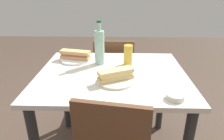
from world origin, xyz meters
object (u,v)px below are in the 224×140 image
(baguette_sandwich_far, at_px, (75,55))
(knife_far, at_px, (77,56))
(plate_near, at_px, (116,81))
(knife_near, at_px, (111,76))
(water_bottle, at_px, (99,47))
(olive_bowl, at_px, (175,96))
(plate_far, at_px, (76,60))
(baguette_sandwich_near, at_px, (116,75))
(beer_glass, at_px, (128,55))
(dining_table, at_px, (112,88))
(chair_far, at_px, (114,73))

(baguette_sandwich_far, bearing_deg, knife_far, 89.56)
(plate_near, xyz_separation_m, knife_near, (-0.03, 0.04, 0.01))
(knife_near, distance_m, water_bottle, 0.31)
(knife_far, bearing_deg, olive_bowl, -43.48)
(knife_near, xyz_separation_m, water_bottle, (-0.09, 0.27, 0.12))
(plate_far, relative_size, olive_bowl, 2.42)
(plate_far, relative_size, knife_far, 1.32)
(baguette_sandwich_near, bearing_deg, olive_bowl, -31.36)
(plate_near, distance_m, beer_glass, 0.32)
(beer_glass, bearing_deg, knife_far, 163.17)
(plate_far, bearing_deg, dining_table, -37.55)
(dining_table, relative_size, water_bottle, 3.11)
(knife_near, relative_size, baguette_sandwich_far, 0.57)
(baguette_sandwich_near, distance_m, knife_far, 0.53)
(baguette_sandwich_near, distance_m, knife_near, 0.06)
(chair_far, bearing_deg, water_bottle, -102.49)
(beer_glass, xyz_separation_m, olive_bowl, (0.24, -0.49, -0.06))
(knife_far, bearing_deg, plate_far, -90.44)
(dining_table, bearing_deg, water_bottle, 119.97)
(chair_far, xyz_separation_m, plate_near, (0.03, -0.76, 0.29))
(chair_far, height_order, baguette_sandwich_far, same)
(knife_near, height_order, baguette_sandwich_far, baguette_sandwich_far)
(dining_table, distance_m, beer_glass, 0.28)
(dining_table, xyz_separation_m, olive_bowl, (0.35, -0.34, 0.14))
(baguette_sandwich_far, distance_m, water_bottle, 0.23)
(dining_table, xyz_separation_m, baguette_sandwich_far, (-0.30, 0.23, 0.17))
(chair_far, relative_size, plate_near, 3.55)
(knife_far, bearing_deg, beer_glass, -16.83)
(plate_far, relative_size, beer_glass, 1.56)
(baguette_sandwich_far, bearing_deg, chair_far, 52.47)
(beer_glass, bearing_deg, plate_far, 169.85)
(plate_near, height_order, knife_far, knife_far)
(knife_near, bearing_deg, beer_glass, 64.56)
(chair_far, distance_m, plate_far, 0.57)
(plate_near, distance_m, knife_far, 0.53)
(plate_near, xyz_separation_m, knife_far, (-0.33, 0.42, 0.01))
(plate_far, distance_m, beer_glass, 0.43)
(dining_table, xyz_separation_m, plate_far, (-0.30, 0.23, 0.13))
(dining_table, bearing_deg, baguette_sandwich_near, -78.87)
(baguette_sandwich_near, distance_m, water_bottle, 0.35)
(knife_near, bearing_deg, plate_far, 131.99)
(knife_near, relative_size, water_bottle, 0.43)
(baguette_sandwich_near, distance_m, baguette_sandwich_far, 0.49)
(baguette_sandwich_far, relative_size, knife_far, 1.37)
(dining_table, height_order, plate_far, plate_far)
(dining_table, xyz_separation_m, water_bottle, (-0.10, 0.17, 0.26))
(olive_bowl, bearing_deg, baguette_sandwich_near, 148.64)
(knife_near, distance_m, olive_bowl, 0.43)
(baguette_sandwich_near, xyz_separation_m, plate_far, (-0.33, 0.37, -0.04))
(chair_far, height_order, plate_far, chair_far)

